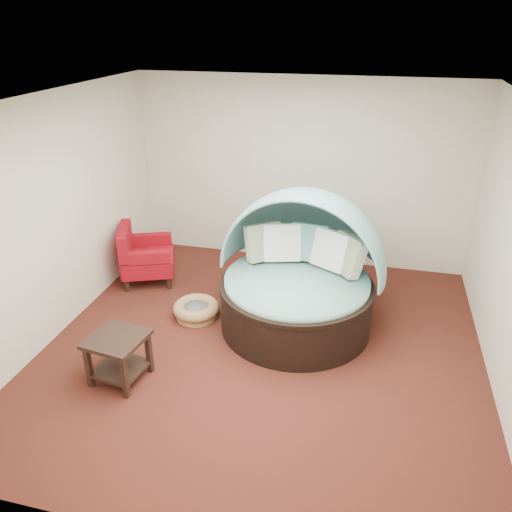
% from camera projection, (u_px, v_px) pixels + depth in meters
% --- Properties ---
extents(floor, '(5.00, 5.00, 0.00)m').
position_uv_depth(floor, '(263.00, 348.00, 5.87)').
color(floor, '#4B1E15').
rests_on(floor, ground).
extents(wall_back, '(5.00, 0.00, 5.00)m').
position_uv_depth(wall_back, '(301.00, 173.00, 7.45)').
color(wall_back, beige).
rests_on(wall_back, floor).
extents(wall_front, '(5.00, 0.00, 5.00)m').
position_uv_depth(wall_front, '(172.00, 398.00, 3.08)').
color(wall_front, beige).
rests_on(wall_front, floor).
extents(wall_left, '(0.00, 5.00, 5.00)m').
position_uv_depth(wall_left, '(55.00, 218.00, 5.80)').
color(wall_left, beige).
rests_on(wall_left, floor).
extents(ceiling, '(5.00, 5.00, 0.00)m').
position_uv_depth(ceiling, '(264.00, 102.00, 4.65)').
color(ceiling, white).
rests_on(ceiling, wall_back).
extents(canopy_daybed, '(2.15, 2.07, 1.72)m').
position_uv_depth(canopy_daybed, '(300.00, 266.00, 6.04)').
color(canopy_daybed, black).
rests_on(canopy_daybed, floor).
extents(pet_basket, '(0.63, 0.63, 0.21)m').
position_uv_depth(pet_basket, '(196.00, 309.00, 6.43)').
color(pet_basket, olive).
rests_on(pet_basket, floor).
extents(red_armchair, '(0.95, 0.95, 0.86)m').
position_uv_depth(red_armchair, '(144.00, 256.00, 7.20)').
color(red_armchair, black).
rests_on(red_armchair, floor).
extents(side_table, '(0.63, 0.63, 0.53)m').
position_uv_depth(side_table, '(118.00, 352.00, 5.23)').
color(side_table, black).
rests_on(side_table, floor).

